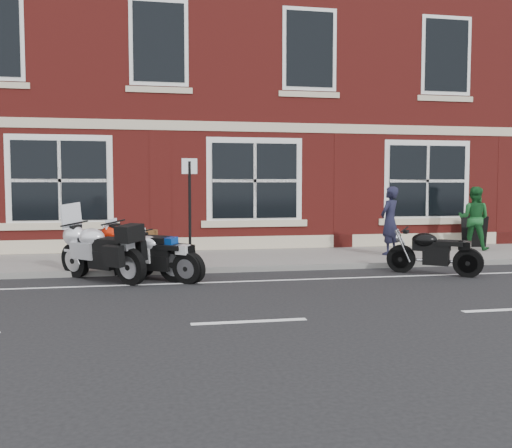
# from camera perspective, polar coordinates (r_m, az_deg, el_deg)

# --- Properties ---
(ground) EXTENTS (80.00, 80.00, 0.00)m
(ground) POSITION_cam_1_polar(r_m,az_deg,el_deg) (10.80, -3.50, -6.01)
(ground) COLOR black
(ground) RESTS_ON ground
(sidewalk) EXTENTS (30.00, 3.00, 0.12)m
(sidewalk) POSITION_cam_1_polar(r_m,az_deg,el_deg) (13.74, -5.11, -3.62)
(sidewalk) COLOR slate
(sidewalk) RESTS_ON ground
(kerb) EXTENTS (30.00, 0.16, 0.12)m
(kerb) POSITION_cam_1_polar(r_m,az_deg,el_deg) (12.18, -4.36, -4.59)
(kerb) COLOR slate
(kerb) RESTS_ON ground
(pub_building) EXTENTS (24.00, 12.00, 12.00)m
(pub_building) POSITION_cam_1_polar(r_m,az_deg,el_deg) (21.49, -7.30, 15.03)
(pub_building) COLOR maroon
(pub_building) RESTS_ON ground
(moto_touring_silver) EXTENTS (1.71, 1.72, 1.50)m
(moto_touring_silver) POSITION_cam_1_polar(r_m,az_deg,el_deg) (11.48, -15.28, -2.47)
(moto_touring_silver) COLOR black
(moto_touring_silver) RESTS_ON ground
(moto_sport_red) EXTENTS (1.83, 1.62, 1.03)m
(moto_sport_red) POSITION_cam_1_polar(r_m,az_deg,el_deg) (11.57, -11.35, -2.44)
(moto_sport_red) COLOR black
(moto_sport_red) RESTS_ON ground
(moto_sport_black) EXTENTS (1.42, 1.49, 0.87)m
(moto_sport_black) POSITION_cam_1_polar(r_m,az_deg,el_deg) (11.36, -9.03, -3.01)
(moto_sport_black) COLOR black
(moto_sport_black) RESTS_ON ground
(moto_sport_silver) EXTENTS (1.63, 1.28, 0.88)m
(moto_sport_silver) POSITION_cam_1_polar(r_m,az_deg,el_deg) (11.23, -9.90, -3.07)
(moto_sport_silver) COLOR black
(moto_sport_silver) RESTS_ON ground
(moto_naked_black) EXTENTS (1.60, 1.30, 0.87)m
(moto_naked_black) POSITION_cam_1_polar(r_m,az_deg,el_deg) (12.38, 17.20, -2.55)
(moto_naked_black) COLOR black
(moto_naked_black) RESTS_ON ground
(pedestrian_left) EXTENTS (0.74, 0.70, 1.70)m
(pedestrian_left) POSITION_cam_1_polar(r_m,az_deg,el_deg) (14.56, 13.23, 0.33)
(pedestrian_left) COLOR black
(pedestrian_left) RESTS_ON sidewalk
(pedestrian_right) EXTENTS (1.04, 1.02, 1.69)m
(pedestrian_right) POSITION_cam_1_polar(r_m,az_deg,el_deg) (16.38, 20.96, 0.55)
(pedestrian_right) COLOR #185625
(pedestrian_right) RESTS_ON sidewalk
(a_board_sign) EXTENTS (0.60, 0.48, 0.88)m
(a_board_sign) POSITION_cam_1_polar(r_m,az_deg,el_deg) (17.11, 20.98, -0.68)
(a_board_sign) COLOR black
(a_board_sign) RESTS_ON sidewalk
(barrel_planter) EXTENTS (0.60, 0.60, 0.67)m
(barrel_planter) POSITION_cam_1_polar(r_m,az_deg,el_deg) (13.82, -10.96, -1.98)
(barrel_planter) COLOR #4A2813
(barrel_planter) RESTS_ON sidewalk
(parking_sign) EXTENTS (0.33, 0.06, 2.30)m
(parking_sign) POSITION_cam_1_polar(r_m,az_deg,el_deg) (12.14, -6.64, 1.95)
(parking_sign) COLOR black
(parking_sign) RESTS_ON sidewalk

